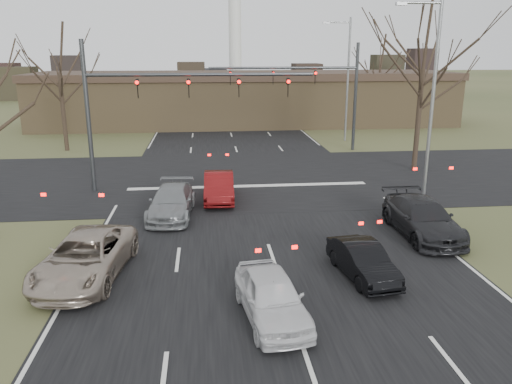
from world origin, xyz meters
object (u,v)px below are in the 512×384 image
car_silver_suv (85,257)px  car_grey_ahead (172,202)px  car_charcoal_sedan (422,218)px  streetlight_right_far (346,74)px  car_red_ahead (219,187)px  building (246,98)px  car_white_sedan (272,296)px  mast_arm_near (150,97)px  mast_arm_far (319,84)px  car_black_hatch (363,261)px  streetlight_right_near (430,89)px

car_silver_suv → car_grey_ahead: (2.50, 6.31, -0.05)m
car_grey_ahead → car_charcoal_sedan: bearing=-14.3°
streetlight_right_far → car_red_ahead: (-11.06, -16.46, -4.89)m
building → car_grey_ahead: (-6.00, -29.85, -1.98)m
streetlight_right_far → car_grey_ahead: (-13.32, -18.85, -4.90)m
building → car_white_sedan: 39.59m
building → car_grey_ahead: 30.51m
building → car_charcoal_sedan: building is taller
mast_arm_near → car_white_sedan: size_ratio=3.02×
mast_arm_far → car_grey_ahead: 18.52m
car_charcoal_sedan → car_red_ahead: 10.17m
car_red_ahead → car_silver_suv: bearing=-117.3°
car_black_hatch → streetlight_right_near: bearing=48.6°
car_black_hatch → car_charcoal_sedan: 5.21m
car_charcoal_sedan → mast_arm_far: bearing=90.6°
streetlight_right_far → car_charcoal_sedan: 23.11m
mast_arm_far → car_black_hatch: size_ratio=3.09×
mast_arm_near → mast_arm_far: (11.41, 10.00, -0.06)m
car_grey_ahead → streetlight_right_near: bearing=12.7°
car_grey_ahead → car_white_sedan: bearing=-66.1°
streetlight_right_near → car_charcoal_sedan: (-2.32, -5.42, -4.84)m
car_silver_suv → car_black_hatch: (9.31, -0.93, -0.14)m
streetlight_right_near → car_white_sedan: 15.63m
car_grey_ahead → streetlight_right_far: bearing=59.2°
mast_arm_near → car_grey_ahead: bearing=-75.8°
streetlight_right_near → car_black_hatch: (-6.02, -9.09, -4.99)m
car_white_sedan → car_charcoal_sedan: (7.11, 6.03, 0.06)m
car_white_sedan → car_grey_ahead: car_grey_ahead is taller
streetlight_right_near → car_silver_suv: (-15.32, -8.16, -4.85)m
car_white_sedan → car_charcoal_sedan: bearing=32.7°
streetlight_right_far → car_silver_suv: streetlight_right_far is taller
streetlight_right_near → streetlight_right_far: bearing=88.3°
mast_arm_near → car_red_ahead: mast_arm_near is taller
streetlight_right_near → car_white_sedan: streetlight_right_near is taller
streetlight_right_far → car_black_hatch: streetlight_right_far is taller
mast_arm_far → car_red_ahead: bearing=-122.5°
car_red_ahead → car_white_sedan: bearing=-83.2°
building → car_grey_ahead: building is taller
building → mast_arm_near: (-7.23, -25.00, 2.41)m
mast_arm_far → car_red_ahead: (-7.92, -12.46, -4.32)m
mast_arm_far → streetlight_right_near: bearing=-78.5°
streetlight_right_far → car_silver_suv: (-15.82, -25.16, -4.85)m
car_grey_ahead → car_red_ahead: 3.29m
mast_arm_far → car_charcoal_sedan: size_ratio=2.17×
streetlight_right_near → car_black_hatch: bearing=-123.5°
building → mast_arm_near: 26.14m
car_silver_suv → car_charcoal_sedan: size_ratio=1.03×
building → car_black_hatch: bearing=-88.8°
mast_arm_near → car_grey_ahead: (1.23, -4.85, -4.39)m
car_black_hatch → car_red_ahead: size_ratio=0.85×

